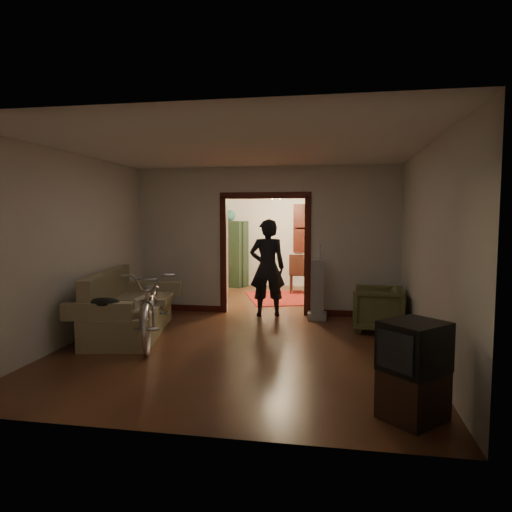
% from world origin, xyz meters
% --- Properties ---
extents(floor, '(5.00, 8.50, 0.01)m').
position_xyz_m(floor, '(0.00, 0.00, 0.00)').
color(floor, '#3A1E12').
rests_on(floor, ground).
extents(ceiling, '(5.00, 8.50, 0.01)m').
position_xyz_m(ceiling, '(0.00, 0.00, 2.80)').
color(ceiling, white).
rests_on(ceiling, floor).
extents(wall_back, '(5.00, 0.02, 2.80)m').
position_xyz_m(wall_back, '(0.00, 4.25, 1.40)').
color(wall_back, beige).
rests_on(wall_back, floor).
extents(wall_left, '(0.02, 8.50, 2.80)m').
position_xyz_m(wall_left, '(-2.50, 0.00, 1.40)').
color(wall_left, beige).
rests_on(wall_left, floor).
extents(wall_right, '(0.02, 8.50, 2.80)m').
position_xyz_m(wall_right, '(2.50, 0.00, 1.40)').
color(wall_right, beige).
rests_on(wall_right, floor).
extents(partition_wall, '(5.00, 0.14, 2.80)m').
position_xyz_m(partition_wall, '(0.00, 0.75, 1.40)').
color(partition_wall, beige).
rests_on(partition_wall, floor).
extents(door_casing, '(1.74, 0.20, 2.32)m').
position_xyz_m(door_casing, '(0.00, 0.75, 1.10)').
color(door_casing, '#3A130D').
rests_on(door_casing, floor).
extents(far_window, '(0.98, 0.06, 1.28)m').
position_xyz_m(far_window, '(0.70, 4.21, 1.55)').
color(far_window, black).
rests_on(far_window, wall_back).
extents(chandelier, '(0.24, 0.24, 0.24)m').
position_xyz_m(chandelier, '(0.00, 2.50, 2.35)').
color(chandelier, '#FFE0A5').
rests_on(chandelier, ceiling).
extents(light_switch, '(0.08, 0.01, 0.12)m').
position_xyz_m(light_switch, '(1.05, 0.68, 1.25)').
color(light_switch, silver).
rests_on(light_switch, partition_wall).
extents(sofa, '(1.38, 2.31, 0.99)m').
position_xyz_m(sofa, '(-1.88, -1.17, 0.50)').
color(sofa, '#6F694A').
rests_on(sofa, floor).
extents(rolled_paper, '(0.09, 0.75, 0.09)m').
position_xyz_m(rolled_paper, '(-1.78, -0.87, 0.53)').
color(rolled_paper, beige).
rests_on(rolled_paper, sofa).
extents(jacket, '(0.45, 0.34, 0.13)m').
position_xyz_m(jacket, '(-1.83, -2.08, 0.68)').
color(jacket, black).
rests_on(jacket, sofa).
extents(bicycle, '(1.35, 2.21, 1.09)m').
position_xyz_m(bicycle, '(-1.37, -1.52, 0.55)').
color(bicycle, silver).
rests_on(bicycle, floor).
extents(armchair, '(0.87, 0.85, 0.72)m').
position_xyz_m(armchair, '(2.02, -0.29, 0.36)').
color(armchair, '#4F542F').
rests_on(armchair, floor).
extents(tv_stand, '(0.70, 0.70, 0.47)m').
position_xyz_m(tv_stand, '(2.05, -3.59, 0.23)').
color(tv_stand, black).
rests_on(tv_stand, floor).
extents(crt_tv, '(0.71, 0.71, 0.46)m').
position_xyz_m(crt_tv, '(2.05, -3.59, 0.69)').
color(crt_tv, black).
rests_on(crt_tv, tv_stand).
extents(vacuum, '(0.34, 0.28, 1.09)m').
position_xyz_m(vacuum, '(1.01, 0.35, 0.55)').
color(vacuum, gray).
rests_on(vacuum, floor).
extents(person, '(0.75, 0.58, 1.82)m').
position_xyz_m(person, '(0.07, 0.51, 0.91)').
color(person, black).
rests_on(person, floor).
extents(oriental_rug, '(1.96, 2.25, 0.01)m').
position_xyz_m(oriental_rug, '(0.12, 2.38, 0.01)').
color(oriental_rug, maroon).
rests_on(oriental_rug, floor).
extents(locker, '(0.98, 0.74, 1.74)m').
position_xyz_m(locker, '(-1.45, 3.94, 0.87)').
color(locker, black).
rests_on(locker, floor).
extents(globe, '(0.29, 0.29, 0.29)m').
position_xyz_m(globe, '(-1.45, 3.94, 1.94)').
color(globe, '#1E5972').
rests_on(globe, locker).
extents(desk, '(1.06, 0.80, 0.70)m').
position_xyz_m(desk, '(1.01, 3.71, 0.35)').
color(desk, black).
rests_on(desk, floor).
extents(desk_chair, '(0.53, 0.53, 0.96)m').
position_xyz_m(desk_chair, '(0.45, 3.11, 0.48)').
color(desk_chair, black).
rests_on(desk_chair, floor).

